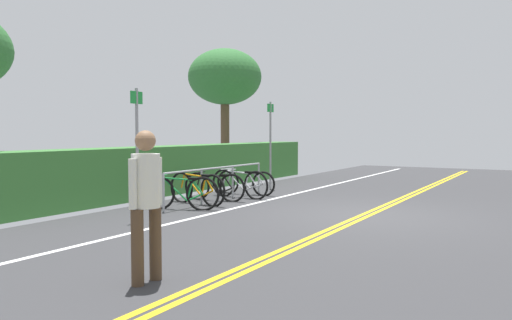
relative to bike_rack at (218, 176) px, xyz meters
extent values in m
cube|color=#353538|center=(-0.16, -3.83, -0.64)|extent=(30.02, 10.12, 0.05)
cube|color=gold|center=(-0.16, -3.91, -0.61)|extent=(27.02, 0.10, 0.00)
cube|color=gold|center=(-0.16, -3.75, -0.61)|extent=(27.02, 0.10, 0.00)
cube|color=white|center=(-0.16, -1.00, -0.61)|extent=(27.02, 0.12, 0.00)
cylinder|color=#9EA0A5|center=(-2.02, 0.00, -0.20)|extent=(0.05, 0.05, 0.82)
cylinder|color=#9EA0A5|center=(-0.67, 0.00, -0.20)|extent=(0.05, 0.05, 0.82)
cylinder|color=#9EA0A5|center=(0.67, 0.00, -0.20)|extent=(0.05, 0.05, 0.82)
cylinder|color=#9EA0A5|center=(2.02, 0.00, -0.20)|extent=(0.05, 0.05, 0.82)
cylinder|color=#9EA0A5|center=(0.00, 0.00, 0.21)|extent=(4.03, 0.04, 0.04)
torus|color=black|center=(-1.70, 0.41, -0.26)|extent=(0.30, 0.74, 0.76)
torus|color=black|center=(-1.37, -0.55, -0.26)|extent=(0.30, 0.74, 0.76)
cylinder|color=#198C38|center=(-1.58, 0.05, -0.17)|extent=(0.22, 0.56, 0.52)
cylinder|color=#198C38|center=(-1.55, -0.01, 0.06)|extent=(0.25, 0.67, 0.07)
cylinder|color=#198C38|center=(-1.47, -0.27, -0.19)|extent=(0.09, 0.17, 0.47)
cylinder|color=#198C38|center=(-1.43, -0.38, -0.34)|extent=(0.15, 0.36, 0.19)
cylinder|color=#198C38|center=(-1.41, -0.44, -0.11)|extent=(0.11, 0.25, 0.32)
cylinder|color=#198C38|center=(-1.68, 0.37, -0.09)|extent=(0.08, 0.14, 0.35)
cube|color=black|center=(-1.44, -0.34, 0.07)|extent=(0.14, 0.22, 0.05)
cylinder|color=#198C38|center=(-1.66, 0.32, 0.13)|extent=(0.44, 0.17, 0.03)
torus|color=black|center=(-0.62, 0.64, -0.25)|extent=(0.17, 0.77, 0.77)
torus|color=black|center=(-0.77, -0.39, -0.25)|extent=(0.17, 0.77, 0.77)
cylinder|color=orange|center=(-0.67, 0.25, -0.17)|extent=(0.12, 0.60, 0.53)
cylinder|color=orange|center=(-0.68, 0.18, 0.07)|extent=(0.14, 0.71, 0.07)
cylinder|color=orange|center=(-0.73, -0.10, -0.18)|extent=(0.06, 0.17, 0.47)
cylinder|color=orange|center=(-0.74, -0.21, -0.33)|extent=(0.09, 0.38, 0.19)
cylinder|color=orange|center=(-0.75, -0.28, -0.10)|extent=(0.07, 0.26, 0.32)
cylinder|color=orange|center=(-0.62, 0.59, -0.09)|extent=(0.06, 0.14, 0.35)
cube|color=black|center=(-0.74, -0.17, 0.08)|extent=(0.11, 0.21, 0.05)
cylinder|color=orange|center=(-0.63, 0.54, 0.13)|extent=(0.46, 0.10, 0.03)
torus|color=black|center=(-0.01, 0.62, -0.28)|extent=(0.14, 0.72, 0.72)
torus|color=black|center=(0.10, -0.35, -0.28)|extent=(0.14, 0.72, 0.72)
cylinder|color=black|center=(0.03, 0.26, -0.20)|extent=(0.10, 0.56, 0.49)
cylinder|color=black|center=(0.04, 0.19, 0.02)|extent=(0.11, 0.67, 0.07)
cylinder|color=black|center=(0.07, -0.07, -0.22)|extent=(0.05, 0.16, 0.44)
cylinder|color=black|center=(0.08, -0.18, -0.36)|extent=(0.08, 0.36, 0.18)
cylinder|color=black|center=(0.08, -0.24, -0.14)|extent=(0.06, 0.25, 0.30)
cylinder|color=black|center=(-0.01, 0.57, -0.12)|extent=(0.05, 0.14, 0.32)
cube|color=black|center=(0.07, -0.14, 0.03)|extent=(0.10, 0.21, 0.05)
cylinder|color=black|center=(0.00, 0.52, 0.08)|extent=(0.46, 0.08, 0.03)
torus|color=black|center=(0.88, 0.42, -0.26)|extent=(0.13, 0.75, 0.75)
torus|color=black|center=(0.77, -0.64, -0.26)|extent=(0.13, 0.75, 0.75)
cylinder|color=silver|center=(0.84, 0.02, -0.18)|extent=(0.09, 0.61, 0.51)
cylinder|color=silver|center=(0.83, -0.05, 0.05)|extent=(0.11, 0.73, 0.07)
cylinder|color=silver|center=(0.80, -0.34, -0.19)|extent=(0.05, 0.18, 0.46)
cylinder|color=silver|center=(0.79, -0.45, -0.34)|extent=(0.07, 0.39, 0.19)
cylinder|color=silver|center=(0.78, -0.52, -0.12)|extent=(0.06, 0.26, 0.32)
cylinder|color=silver|center=(0.87, 0.37, -0.10)|extent=(0.05, 0.14, 0.34)
cube|color=black|center=(0.80, -0.41, 0.06)|extent=(0.10, 0.21, 0.05)
cylinder|color=silver|center=(0.86, 0.31, 0.12)|extent=(0.46, 0.07, 0.03)
torus|color=black|center=(1.43, 0.64, -0.30)|extent=(0.10, 0.69, 0.68)
torus|color=black|center=(1.49, -0.45, -0.30)|extent=(0.10, 0.69, 0.68)
cylinder|color=silver|center=(1.45, 0.23, -0.22)|extent=(0.07, 0.63, 0.47)
cylinder|color=silver|center=(1.45, 0.16, -0.01)|extent=(0.08, 0.75, 0.07)
cylinder|color=silver|center=(1.47, -0.14, -0.23)|extent=(0.05, 0.18, 0.42)
cylinder|color=silver|center=(1.48, -0.26, -0.37)|extent=(0.06, 0.40, 0.18)
cylinder|color=silver|center=(1.48, -0.33, -0.16)|extent=(0.05, 0.27, 0.29)
cylinder|color=silver|center=(1.43, 0.59, -0.15)|extent=(0.04, 0.15, 0.31)
cube|color=black|center=(1.48, -0.21, 0.00)|extent=(0.09, 0.20, 0.05)
cylinder|color=silver|center=(1.43, 0.53, 0.05)|extent=(0.46, 0.05, 0.03)
cylinder|color=#4C3826|center=(-5.85, -3.18, -0.18)|extent=(0.14, 0.14, 0.85)
cylinder|color=#4C3826|center=(-6.14, -3.17, -0.18)|extent=(0.14, 0.14, 0.85)
cylinder|color=silver|center=(-6.00, -3.17, 0.55)|extent=(0.32, 0.32, 0.61)
sphere|color=#8C6647|center=(-6.00, -3.17, 0.99)|extent=(0.23, 0.23, 0.23)
cylinder|color=silver|center=(-5.80, -3.18, 0.53)|extent=(0.09, 0.09, 0.55)
cylinder|color=silver|center=(-6.20, -3.17, 0.53)|extent=(0.09, 0.09, 0.55)
cylinder|color=gray|center=(-2.92, -0.12, 0.66)|extent=(0.06, 0.06, 2.55)
cube|color=#198C33|center=(-2.92, -0.12, 1.75)|extent=(0.36, 0.08, 0.24)
cylinder|color=gray|center=(2.94, 0.13, 0.68)|extent=(0.06, 0.06, 2.59)
cube|color=#198C33|center=(2.94, 0.13, 1.80)|extent=(0.36, 0.04, 0.24)
cube|color=#387533|center=(1.50, 2.17, 0.04)|extent=(13.03, 1.02, 1.31)
cylinder|color=brown|center=(6.69, 4.26, 0.84)|extent=(0.35, 0.35, 2.90)
ellipsoid|color=#2D6B30|center=(6.69, 4.26, 3.28)|extent=(2.92, 2.92, 2.21)
camera|label=1|loc=(-10.26, -7.10, 1.09)|focal=35.66mm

